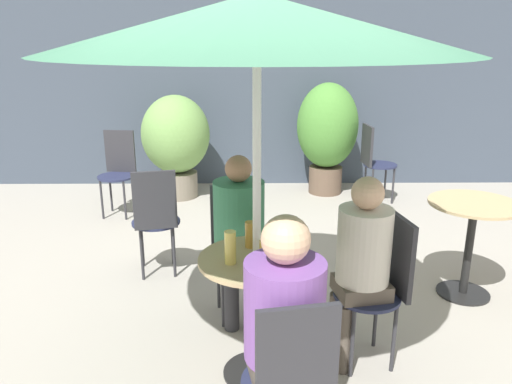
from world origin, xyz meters
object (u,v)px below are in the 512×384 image
(bistro_chair_0, at_px, (291,376))
(beer_glass_1, at_px, (266,256))
(seated_person_0, at_px, (283,321))
(beer_glass_2, at_px, (284,241))
(beer_glass_0, at_px, (230,247))
(bistro_chair_1, at_px, (383,278))
(bistro_chair_4, at_px, (373,157))
(potted_plant_0, at_px, (176,140))
(beer_glass_3, at_px, (250,234))
(seated_person_1, at_px, (361,256))
(potted_plant_1, at_px, (327,131))
(seated_person_2, at_px, (239,226))
(bistro_chair_3, at_px, (118,165))
(bistro_chair_5, at_px, (156,214))
(cafe_table_far, at_px, (472,228))
(cafe_table_near, at_px, (257,292))
(bistro_chair_2, at_px, (236,238))
(umbrella, at_px, (257,24))

(bistro_chair_0, distance_m, beer_glass_1, 0.66)
(seated_person_0, relative_size, beer_glass_2, 7.37)
(beer_glass_0, bearing_deg, bistro_chair_1, 12.73)
(bistro_chair_4, bearing_deg, potted_plant_0, 78.98)
(seated_person_0, height_order, beer_glass_3, seated_person_0)
(seated_person_1, xyz_separation_m, potted_plant_1, (0.31, 3.45, 0.09))
(seated_person_2, bearing_deg, seated_person_0, -90.00)
(beer_glass_3, bearing_deg, bistro_chair_1, -1.19)
(bistro_chair_3, height_order, potted_plant_1, potted_plant_1)
(bistro_chair_3, relative_size, beer_glass_0, 5.07)
(bistro_chair_5, height_order, beer_glass_1, bistro_chair_5)
(cafe_table_far, relative_size, bistro_chair_3, 0.81)
(cafe_table_near, height_order, bistro_chair_4, bistro_chair_4)
(potted_plant_0, bearing_deg, beer_glass_2, -72.30)
(bistro_chair_3, xyz_separation_m, seated_person_0, (1.59, -3.41, 0.17))
(cafe_table_far, height_order, beer_glass_2, beer_glass_2)
(seated_person_1, relative_size, beer_glass_0, 6.44)
(bistro_chair_0, bearing_deg, beer_glass_3, -89.50)
(beer_glass_2, bearing_deg, potted_plant_1, 77.86)
(potted_plant_0, bearing_deg, beer_glass_0, -77.24)
(seated_person_2, bearing_deg, potted_plant_1, 60.83)
(bistro_chair_0, bearing_deg, beer_glass_0, -78.16)
(seated_person_1, bearing_deg, beer_glass_2, -91.38)
(bistro_chair_2, relative_size, seated_person_1, 0.79)
(beer_glass_2, bearing_deg, seated_person_2, 114.88)
(seated_person_2, distance_m, potted_plant_1, 3.13)
(cafe_table_far, xyz_separation_m, beer_glass_2, (-1.45, -0.89, 0.28))
(bistro_chair_0, bearing_deg, seated_person_0, -90.00)
(seated_person_2, height_order, beer_glass_3, seated_person_2)
(cafe_table_far, distance_m, beer_glass_2, 1.72)
(bistro_chair_4, height_order, potted_plant_0, potted_plant_0)
(bistro_chair_5, bearing_deg, beer_glass_0, 104.77)
(cafe_table_near, distance_m, potted_plant_0, 3.54)
(bistro_chair_5, bearing_deg, bistro_chair_2, 130.57)
(bistro_chair_2, distance_m, beer_glass_2, 0.80)
(seated_person_0, height_order, potted_plant_0, potted_plant_0)
(cafe_table_far, distance_m, beer_glass_3, 1.83)
(bistro_chair_4, relative_size, bistro_chair_5, 1.00)
(cafe_table_far, bearing_deg, seated_person_1, -140.60)
(cafe_table_near, xyz_separation_m, cafe_table_far, (1.59, 0.93, 0.01))
(bistro_chair_3, distance_m, seated_person_0, 3.77)
(beer_glass_0, relative_size, potted_plant_0, 0.15)
(cafe_table_far, distance_m, seated_person_1, 1.31)
(cafe_table_near, xyz_separation_m, bistro_chair_2, (-0.13, 0.74, 0.01))
(bistro_chair_1, height_order, beer_glass_1, bistro_chair_1)
(beer_glass_2, height_order, beer_glass_3, beer_glass_2)
(umbrella, bearing_deg, bistro_chair_5, 122.24)
(bistro_chair_4, relative_size, beer_glass_0, 5.07)
(bistro_chair_5, relative_size, umbrella, 0.44)
(cafe_table_near, height_order, seated_person_2, seated_person_2)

